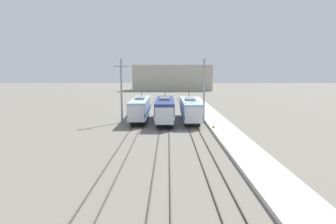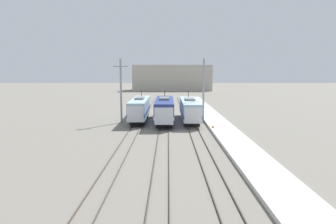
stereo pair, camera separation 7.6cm
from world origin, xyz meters
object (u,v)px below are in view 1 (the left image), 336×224
at_px(locomotive_far_left, 140,109).
at_px(traffic_cone, 213,126).
at_px(locomotive_center, 164,110).
at_px(catenary_tower_right, 203,90).
at_px(catenary_tower_left, 121,90).
at_px(locomotive_far_right, 190,110).

relative_size(locomotive_far_left, traffic_cone, 33.72).
relative_size(locomotive_center, catenary_tower_right, 1.58).
height_order(catenary_tower_left, catenary_tower_right, same).
bearing_deg(locomotive_center, traffic_cone, -46.62).
bearing_deg(locomotive_far_left, catenary_tower_right, -10.96).
relative_size(locomotive_far_left, locomotive_far_right, 0.98).
bearing_deg(catenary_tower_right, catenary_tower_left, 180.00).
xyz_separation_m(locomotive_center, locomotive_far_right, (4.49, 1.11, -0.09)).
bearing_deg(catenary_tower_left, locomotive_center, -0.35).
height_order(locomotive_far_left, locomotive_center, locomotive_center).
relative_size(locomotive_far_left, locomotive_center, 0.97).
relative_size(locomotive_center, catenary_tower_left, 1.58).
distance_m(catenary_tower_right, traffic_cone, 9.39).
bearing_deg(locomotive_far_left, locomotive_far_right, -7.04).
distance_m(locomotive_far_right, catenary_tower_left, 12.56).
distance_m(catenary_tower_left, traffic_cone, 17.60).
bearing_deg(catenary_tower_right, locomotive_center, -179.61).
height_order(locomotive_far_right, catenary_tower_left, catenary_tower_left).
height_order(locomotive_center, catenary_tower_left, catenary_tower_left).
xyz_separation_m(locomotive_far_left, traffic_cone, (11.89, -10.06, -1.53)).
xyz_separation_m(locomotive_far_left, catenary_tower_left, (-3.01, -2.18, 3.54)).
distance_m(locomotive_center, locomotive_far_right, 4.63).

